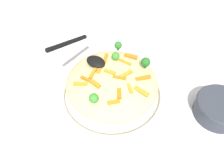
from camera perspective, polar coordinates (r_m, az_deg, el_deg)
name	(u,v)px	position (r m, az deg, el deg)	size (l,w,h in m)	color
ground_plane	(112,97)	(0.64, 0.00, -3.57)	(2.40, 2.40, 0.00)	silver
serving_bowl	(112,93)	(0.62, 0.00, -2.52)	(0.30, 0.30, 0.04)	white
pasta_mound	(112,83)	(0.59, 0.00, 0.26)	(0.25, 0.25, 0.07)	#DBC689
carrot_piece_0	(93,73)	(0.56, -5.06, 2.88)	(0.04, 0.01, 0.01)	orange
carrot_piece_1	(114,102)	(0.51, 0.47, -4.80)	(0.03, 0.01, 0.01)	orange
carrot_piece_2	(100,67)	(0.58, -3.23, 4.49)	(0.04, 0.01, 0.01)	orange
carrot_piece_3	(110,72)	(0.56, -0.64, 3.16)	(0.03, 0.01, 0.01)	orange
carrot_piece_4	(96,84)	(0.54, -4.38, 0.00)	(0.03, 0.01, 0.01)	orange
carrot_piece_5	(87,80)	(0.55, -6.63, 1.18)	(0.04, 0.01, 0.01)	orange
carrot_piece_6	(126,74)	(0.56, 3.74, 2.60)	(0.04, 0.01, 0.01)	orange
carrot_piece_7	(118,79)	(0.55, 1.69, 1.36)	(0.03, 0.01, 0.01)	orange
carrot_piece_8	(80,84)	(0.55, -8.38, 0.07)	(0.04, 0.01, 0.01)	orange
carrot_piece_9	(131,56)	(0.62, 5.01, 7.45)	(0.04, 0.01, 0.01)	orange
carrot_piece_10	(130,88)	(0.53, 4.76, -1.15)	(0.03, 0.01, 0.01)	orange
carrot_piece_11	(124,62)	(0.60, 3.15, 5.87)	(0.04, 0.01, 0.01)	orange
carrot_piece_12	(142,91)	(0.53, 7.87, -1.93)	(0.04, 0.01, 0.01)	orange
carrot_piece_13	(119,94)	(0.52, 1.90, -2.59)	(0.03, 0.01, 0.01)	orange
carrot_piece_14	(105,59)	(0.60, -1.73, 6.62)	(0.04, 0.01, 0.01)	orange
carrot_piece_15	(143,78)	(0.56, 8.21, 1.60)	(0.04, 0.01, 0.01)	orange
broccoli_floret_0	(146,62)	(0.58, 8.89, 5.71)	(0.03, 0.03, 0.03)	#205B1C
broccoli_floret_1	(94,98)	(0.50, -4.83, -3.81)	(0.02, 0.02, 0.03)	#377928
broccoli_floret_2	(118,45)	(0.63, 1.64, 10.18)	(0.02, 0.02, 0.03)	#296820
broccoli_floret_3	(115,56)	(0.59, 0.92, 7.34)	(0.02, 0.02, 0.03)	#377928
serving_spoon	(85,54)	(0.59, -7.07, 7.78)	(0.13, 0.17, 0.09)	black
companion_bowl	(219,108)	(0.65, 26.55, -5.60)	(0.13, 0.13, 0.05)	#333842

